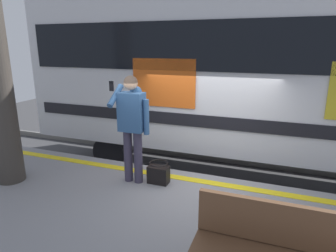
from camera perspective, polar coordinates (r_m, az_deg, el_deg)
ground_plane at (r=5.73m, az=5.67°, el=-16.93°), size 24.22×24.22×0.00m
safety_line at (r=5.05m, az=5.04°, el=-10.34°), size 14.67×0.16×0.01m
track_rail_near at (r=6.85m, az=8.70°, el=-10.54°), size 19.46×0.08×0.16m
track_rail_far at (r=8.15m, az=10.84°, el=-6.31°), size 19.46×0.08×0.16m
train_carriage at (r=6.79m, az=17.89°, el=10.79°), size 10.00×2.85×4.12m
passenger at (r=4.69m, az=-6.91°, el=0.98°), size 0.57×0.55×1.75m
handbag at (r=4.89m, az=-1.85°, el=-9.17°), size 0.34×0.31×0.36m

